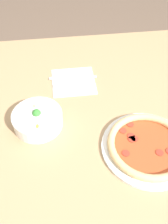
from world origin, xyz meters
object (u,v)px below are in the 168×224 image
Objects in this scene: pizza at (147,146)px; bowl at (37,119)px; knife at (75,77)px; fork at (75,85)px.

bowl is at bearing 66.91° from pizza.
fork is at bearing 85.53° from knife.
bowl is at bearing 55.87° from fork.
fork is (0.20, -0.16, -0.03)m from bowl.
pizza is at bearing 124.61° from fork.
bowl reaches higher than knife.
pizza is at bearing -113.09° from bowl.
bowl is 1.02× the size of fork.
pizza is 0.42m from fork.
bowl is (0.16, 0.37, 0.02)m from pizza.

